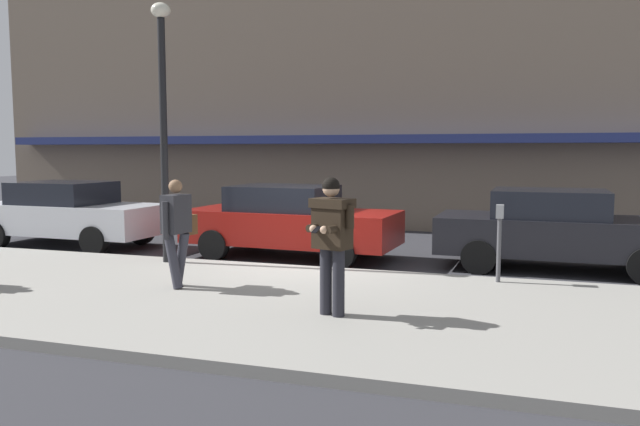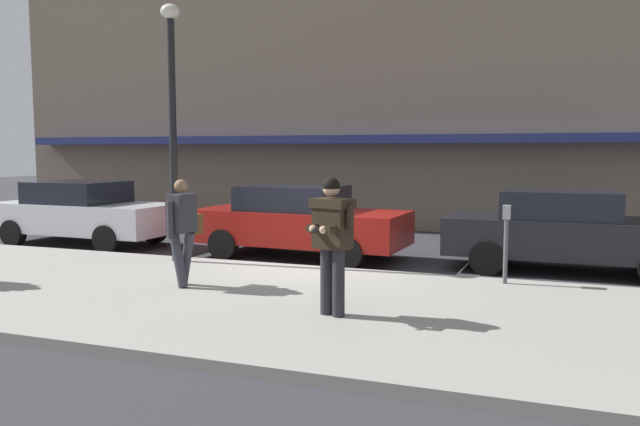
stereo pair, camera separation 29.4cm
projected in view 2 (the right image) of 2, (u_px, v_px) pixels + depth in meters
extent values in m
plane|color=#333338|center=(310.00, 270.00, 11.90)|extent=(80.00, 80.00, 0.00)
cube|color=#99968E|center=(304.00, 306.00, 8.89)|extent=(32.00, 5.30, 0.14)
cube|color=silver|center=(361.00, 273.00, 11.60)|extent=(28.00, 0.12, 0.01)
cube|color=navy|center=(425.00, 139.00, 17.04)|extent=(26.60, 0.70, 0.24)
cube|color=silver|center=(84.00, 217.00, 15.09)|extent=(4.56, 1.97, 0.70)
cube|color=black|center=(78.00, 192.00, 15.10)|extent=(2.12, 1.70, 0.52)
cylinder|color=black|center=(154.00, 230.00, 15.39)|extent=(0.65, 0.24, 0.64)
cylinder|color=black|center=(106.00, 239.00, 13.82)|extent=(0.65, 0.24, 0.64)
cylinder|color=black|center=(67.00, 225.00, 16.43)|extent=(0.65, 0.24, 0.64)
cylinder|color=black|center=(13.00, 233.00, 14.86)|extent=(0.65, 0.24, 0.64)
cube|color=maroon|center=(301.00, 226.00, 13.28)|extent=(4.60, 2.07, 0.70)
cube|color=black|center=(293.00, 198.00, 13.29)|extent=(2.16, 1.75, 0.52)
cylinder|color=black|center=(375.00, 241.00, 13.55)|extent=(0.65, 0.26, 0.64)
cylinder|color=black|center=(347.00, 253.00, 11.98)|extent=(0.65, 0.26, 0.64)
cylinder|color=black|center=(262.00, 234.00, 14.65)|extent=(0.65, 0.26, 0.64)
cylinder|color=black|center=(223.00, 244.00, 13.09)|extent=(0.65, 0.26, 0.64)
cube|color=black|center=(569.00, 237.00, 11.68)|extent=(4.54, 1.93, 0.70)
cube|color=black|center=(560.00, 204.00, 11.68)|extent=(2.11, 1.69, 0.52)
cylinder|color=black|center=(497.00, 245.00, 13.01)|extent=(0.65, 0.24, 0.64)
cylinder|color=black|center=(487.00, 258.00, 11.43)|extent=(0.65, 0.24, 0.64)
cylinder|color=#23232B|center=(339.00, 283.00, 8.04)|extent=(0.16, 0.16, 0.88)
cylinder|color=#23232B|center=(326.00, 281.00, 8.16)|extent=(0.16, 0.16, 0.88)
cube|color=black|center=(333.00, 224.00, 8.02)|extent=(0.53, 0.43, 0.64)
cube|color=black|center=(333.00, 203.00, 8.00)|extent=(0.60, 0.48, 0.12)
cylinder|color=black|center=(350.00, 217.00, 7.85)|extent=(0.11, 0.11, 0.30)
cylinder|color=black|center=(334.00, 229.00, 7.81)|extent=(0.19, 0.32, 0.10)
sphere|color=tan|center=(323.00, 230.00, 7.74)|extent=(0.10, 0.10, 0.10)
cylinder|color=black|center=(316.00, 214.00, 8.18)|extent=(0.11, 0.11, 0.30)
cylinder|color=black|center=(316.00, 227.00, 7.99)|extent=(0.19, 0.32, 0.10)
sphere|color=tan|center=(313.00, 229.00, 7.84)|extent=(0.10, 0.10, 0.10)
cube|color=black|center=(316.00, 230.00, 7.76)|extent=(0.12, 0.16, 0.07)
sphere|color=tan|center=(331.00, 188.00, 7.95)|extent=(0.22, 0.22, 0.22)
sphere|color=black|center=(331.00, 186.00, 7.95)|extent=(0.23, 0.23, 0.23)
cylinder|color=#33333D|center=(179.00, 260.00, 9.77)|extent=(0.35, 0.20, 0.87)
cylinder|color=#33333D|center=(186.00, 258.00, 9.93)|extent=(0.35, 0.20, 0.87)
cube|color=#2D2D33|center=(182.00, 213.00, 9.78)|extent=(0.35, 0.46, 0.60)
cylinder|color=#2D2D33|center=(170.00, 220.00, 9.57)|extent=(0.10, 0.10, 0.58)
cylinder|color=#2D2D33|center=(192.00, 217.00, 10.00)|extent=(0.10, 0.10, 0.58)
sphere|color=#8C6647|center=(181.00, 186.00, 9.73)|extent=(0.21, 0.21, 0.21)
cube|color=brown|center=(196.00, 224.00, 10.04)|extent=(0.16, 0.26, 0.32)
cylinder|color=black|center=(173.00, 142.00, 11.93)|extent=(0.14, 0.14, 4.60)
ellipsoid|color=silver|center=(170.00, 11.00, 11.68)|extent=(0.36, 0.36, 0.28)
cylinder|color=#4C4C51|center=(506.00, 251.00, 10.04)|extent=(0.07, 0.07, 1.05)
cube|color=gray|center=(507.00, 212.00, 9.97)|extent=(0.12, 0.18, 0.22)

